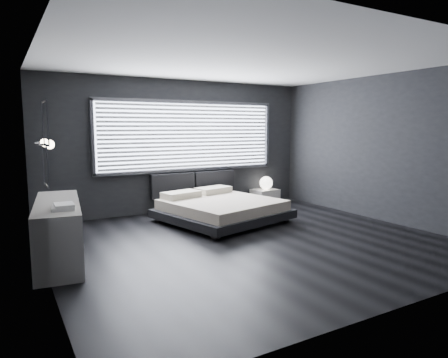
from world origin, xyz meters
TOP-DOWN VIEW (x-y plane):
  - room at (0.00, 0.00)m, footprint 6.04×6.00m
  - window at (0.20, 2.70)m, footprint 4.14×0.09m
  - headboard at (0.26, 2.64)m, footprint 1.96×0.16m
  - sconce_near at (-2.88, 0.05)m, footprint 0.18×0.11m
  - sconce_far at (-2.88, 0.65)m, footprint 0.18×0.11m
  - wall_art_upper at (-2.98, -0.55)m, footprint 0.01×0.48m
  - wall_art_lower at (-2.98, -0.30)m, footprint 0.01×0.48m
  - bed at (0.25, 1.41)m, footprint 2.49×2.42m
  - nightstand at (2.07, 2.50)m, footprint 0.60×0.51m
  - orb_lamp at (2.08, 2.49)m, footprint 0.31×0.31m
  - dresser at (-2.78, 0.54)m, footprint 0.83×2.07m
  - book_stack at (-2.77, -0.01)m, footprint 0.31×0.38m

SIDE VIEW (x-z plane):
  - nightstand at x=2.07m, z-range 0.00..0.33m
  - bed at x=0.25m, z-range -0.02..0.52m
  - dresser at x=-2.78m, z-range 0.00..0.80m
  - orb_lamp at x=2.08m, z-range 0.33..0.64m
  - headboard at x=0.26m, z-range 0.31..0.83m
  - book_stack at x=-2.77m, z-range 0.80..0.87m
  - wall_art_lower at x=-2.98m, z-range 1.14..1.62m
  - room at x=0.00m, z-range 0.00..2.80m
  - sconce_near at x=-2.88m, z-range 1.55..1.66m
  - sconce_far at x=-2.88m, z-range 1.55..1.66m
  - window at x=0.20m, z-range 0.85..2.37m
  - wall_art_upper at x=-2.98m, z-range 1.61..2.09m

